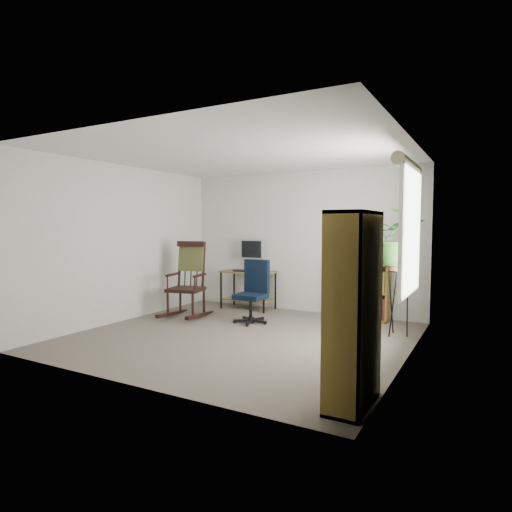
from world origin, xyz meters
The scene contains 18 objects.
floor centered at (0.00, 0.00, 0.00)m, with size 4.20×4.00×0.00m, color slate.
ceiling centered at (0.00, 0.00, 2.40)m, with size 4.20×4.00×0.00m, color silver.
wall_back centered at (0.00, 2.00, 1.20)m, with size 4.20×0.00×2.40m, color silver.
wall_front centered at (0.00, -2.00, 1.20)m, with size 4.20×0.00×2.40m, color silver.
wall_left centered at (-2.10, 0.00, 1.20)m, with size 0.00×4.00×2.40m, color silver.
wall_right centered at (2.10, 0.00, 1.20)m, with size 0.00×4.00×2.40m, color silver.
window centered at (2.06, 0.30, 1.40)m, with size 0.12×1.20×1.50m, color white, non-canonical shape.
desk centered at (-0.88, 1.70, 0.34)m, with size 0.94×0.51×0.67m, color brown, non-canonical shape.
monitor centered at (-0.88, 1.84, 0.95)m, with size 0.46×0.16×0.56m, color #B9B9BE, non-canonical shape.
keyboard centered at (-0.88, 1.58, 0.69)m, with size 0.40×0.15×0.03m, color black.
office_chair centered at (-0.28, 0.75, 0.48)m, with size 0.53×0.53×0.97m, color black, non-canonical shape.
rocking_chair centered at (-1.41, 0.61, 0.62)m, with size 0.64×1.07×1.24m, color black, non-canonical shape.
low_bookshelf centered at (1.11, 1.82, 0.45)m, with size 0.84×0.28×0.89m, color olive, non-canonical shape.
tall_bookshelf centered at (1.92, -1.44, 0.79)m, with size 0.30×0.69×1.59m, color olive, non-canonical shape.
plant_stand centered at (1.80, 1.04, 0.51)m, with size 0.28×0.28×1.02m, color black, non-canonical shape.
spider_plant centered at (1.80, 1.04, 1.68)m, with size 1.69×1.88×1.46m, color #275D20.
potted_plant_small centered at (1.39, 1.83, 0.94)m, with size 0.13×0.24×0.11m, color #275D20.
framed_picture centered at (1.11, 1.97, 1.52)m, with size 0.32×0.04×0.32m, color black, non-canonical shape.
Camera 1 is at (2.88, -4.81, 1.47)m, focal length 30.00 mm.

